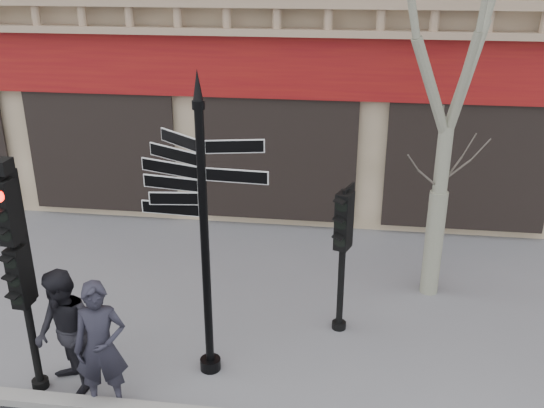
{
  "coord_description": "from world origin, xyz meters",
  "views": [
    {
      "loc": [
        1.56,
        -7.55,
        5.69
      ],
      "look_at": [
        0.45,
        0.6,
        2.32
      ],
      "focal_mm": 40.0,
      "sensor_mm": 36.0,
      "label": 1
    }
  ],
  "objects": [
    {
      "name": "traffic_signal_secondary",
      "position": [
        1.51,
        0.99,
        1.69
      ],
      "size": [
        0.48,
        0.41,
        2.42
      ],
      "rotation": [
        0.0,
        0.0,
        -0.35
      ],
      "color": "black",
      "rests_on": "ground"
    },
    {
      "name": "ground",
      "position": [
        0.0,
        0.0,
        0.0
      ],
      "size": [
        80.0,
        80.0,
        0.0
      ],
      "primitive_type": "plane",
      "color": "slate",
      "rests_on": "ground"
    },
    {
      "name": "pedestrian_b",
      "position": [
        -2.17,
        -1.06,
        0.93
      ],
      "size": [
        1.14,
        1.14,
        1.87
      ],
      "primitive_type": "imported",
      "rotation": [
        0.0,
        0.0,
        -0.77
      ],
      "color": "black",
      "rests_on": "ground"
    },
    {
      "name": "traffic_signal_main",
      "position": [
        -2.65,
        -1.06,
        2.15
      ],
      "size": [
        0.39,
        0.29,
        3.4
      ],
      "rotation": [
        0.0,
        0.0,
        -0.05
      ],
      "color": "black",
      "rests_on": "ground"
    },
    {
      "name": "fingerpost",
      "position": [
        -0.34,
        -0.33,
        2.97
      ],
      "size": [
        2.24,
        2.24,
        4.43
      ],
      "rotation": [
        0.0,
        0.0,
        -0.24
      ],
      "color": "black",
      "rests_on": "ground"
    },
    {
      "name": "pedestrian_a",
      "position": [
        -1.55,
        -1.3,
        0.95
      ],
      "size": [
        0.78,
        0.61,
        1.89
      ],
      "primitive_type": "imported",
      "rotation": [
        0.0,
        0.0,
        0.24
      ],
      "color": "#22212C",
      "rests_on": "ground"
    }
  ]
}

